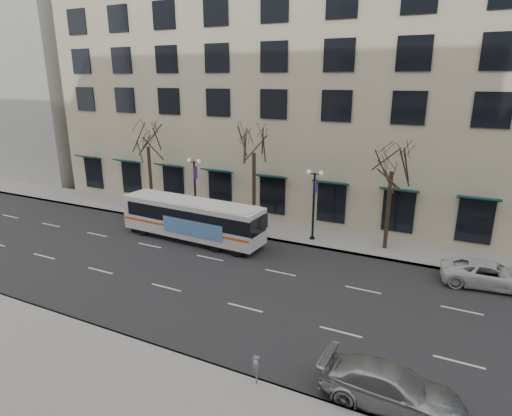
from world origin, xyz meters
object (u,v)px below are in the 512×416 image
Objects in this scene: tree_far_right at (393,157)px; silver_car at (391,388)px; city_bus at (193,219)px; pay_station at (257,364)px; lamp_post_right at (314,202)px; white_pickup at (489,274)px; lamp_post_left at (195,187)px; tree_far_mid at (254,140)px; tree_far_left at (147,135)px.

silver_car is at bearing -79.24° from tree_far_right.
city_bus is 18.93m from silver_car.
silver_car reaches higher than pay_station.
lamp_post_right is 0.47× the size of city_bus.
white_pickup reaches higher than pay_station.
lamp_post_right is 15.93m from pay_station.
tree_far_right is 1.55× the size of lamp_post_left.
lamp_post_right is 4.52× the size of pay_station.
tree_far_mid is at bearing 73.38° from white_pickup.
tree_far_right is 17.10m from pay_station.
tree_far_mid is 10.01m from tree_far_right.
lamp_post_left is 4.44m from city_bus.
pay_station is at bearing -41.64° from tree_far_left.
lamp_post_left is at bearing 180.00° from lamp_post_right.
white_pickup is at bearing -6.27° from tree_far_left.
silver_car is at bearing -61.28° from lamp_post_right.
city_bus is (-7.82, -3.64, -1.31)m from lamp_post_right.
tree_far_right is 16.16m from silver_car.
lamp_post_right is (5.01, -0.60, -3.96)m from tree_far_mid.
tree_far_mid is at bearing 0.00° from tree_far_left.
city_bus is (7.19, -4.24, -5.07)m from tree_far_left.
lamp_post_left is 20.39m from pay_station.
white_pickup is at bearing 6.96° from city_bus.
pay_station is at bearing 105.52° from silver_car.
lamp_post_right is at bearing -6.83° from tree_far_mid.
lamp_post_left is 0.47× the size of city_bus.
white_pickup is (11.23, -2.28, -2.23)m from lamp_post_right.
tree_far_mid reaches higher than lamp_post_right.
tree_far_mid is at bearing 180.00° from tree_far_right.
tree_far_left is 24.90m from pay_station.
pay_station is (-8.13, -13.22, 0.27)m from white_pickup.
silver_car is 0.99× the size of white_pickup.
tree_far_left is 1.03× the size of tree_far_right.
tree_far_right is at bearing 2.29° from lamp_post_left.
city_bus is (-2.81, -4.24, -5.28)m from tree_far_mid.
lamp_post_left is at bearing -173.15° from tree_far_mid.
tree_far_right is at bearing 58.64° from white_pickup.
lamp_post_right is 11.67m from white_pickup.
silver_car is at bearing 157.55° from white_pickup.
tree_far_mid is 17.61m from white_pickup.
lamp_post_right is (-4.99, -0.60, -3.48)m from tree_far_right.
city_bus is at bearing 56.62° from silver_car.
pay_station is (18.11, -16.10, -5.71)m from tree_far_left.
lamp_post_left is at bearing 52.14° from silver_car.
tree_far_mid is 0.77× the size of city_bus.
tree_far_mid is at bearing 6.85° from lamp_post_left.
lamp_post_right is (15.01, -0.60, -3.75)m from tree_far_left.
lamp_post_right is 16.42m from silver_car.
tree_far_left is 1.63× the size of white_pickup.
tree_far_mid is 1.67× the size of white_pickup.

